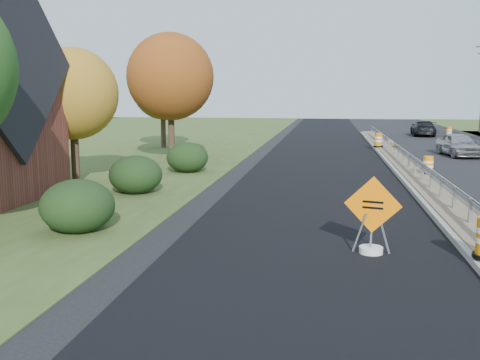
% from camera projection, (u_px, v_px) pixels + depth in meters
% --- Properties ---
extents(ground, '(140.00, 140.00, 0.00)m').
position_uv_depth(ground, '(441.00, 203.00, 19.25)').
color(ground, black).
rests_on(ground, ground).
extents(milled_overlay, '(7.20, 120.00, 0.01)m').
position_uv_depth(milled_overlay, '(321.00, 165.00, 29.70)').
color(milled_overlay, black).
rests_on(milled_overlay, ground).
extents(median, '(1.60, 55.00, 0.23)m').
position_uv_depth(median, '(409.00, 170.00, 27.03)').
color(median, gray).
rests_on(median, ground).
extents(guardrail, '(0.10, 46.15, 0.72)m').
position_uv_depth(guardrail, '(406.00, 155.00, 27.91)').
color(guardrail, silver).
rests_on(guardrail, median).
extents(hedge_south, '(2.09, 2.09, 1.52)m').
position_uv_depth(hedge_south, '(78.00, 206.00, 15.05)').
color(hedge_south, black).
rests_on(hedge_south, ground).
extents(hedge_mid, '(2.09, 2.09, 1.52)m').
position_uv_depth(hedge_mid, '(136.00, 174.00, 20.97)').
color(hedge_mid, black).
rests_on(hedge_mid, ground).
extents(hedge_north, '(2.09, 2.09, 1.52)m').
position_uv_depth(hedge_north, '(187.00, 157.00, 26.74)').
color(hedge_north, black).
rests_on(hedge_north, ground).
extents(tree_near_yellow, '(3.96, 3.96, 5.88)m').
position_uv_depth(tree_near_yellow, '(72.00, 94.00, 22.99)').
color(tree_near_yellow, '#473523').
rests_on(tree_near_yellow, ground).
extents(tree_near_red, '(4.95, 4.95, 7.35)m').
position_uv_depth(tree_near_red, '(170.00, 77.00, 30.31)').
color(tree_near_red, '#473523').
rests_on(tree_near_red, ground).
extents(tree_near_back, '(4.29, 4.29, 6.37)m').
position_uv_depth(tree_near_back, '(162.00, 90.00, 38.69)').
color(tree_near_back, '#473523').
rests_on(tree_near_back, ground).
extents(caution_sign, '(1.36, 0.58, 1.91)m').
position_uv_depth(caution_sign, '(372.00, 234.00, 13.02)').
color(caution_sign, white).
rests_on(caution_sign, ground).
extents(barrel_median_mid, '(0.56, 0.56, 0.82)m').
position_uv_depth(barrel_median_mid, '(428.00, 165.00, 24.74)').
color(barrel_median_mid, black).
rests_on(barrel_median_mid, median).
extents(barrel_median_far, '(0.66, 0.66, 0.97)m').
position_uv_depth(barrel_median_far, '(378.00, 140.00, 37.63)').
color(barrel_median_far, black).
rests_on(barrel_median_far, median).
extents(barrel_shoulder_far, '(0.65, 0.65, 0.95)m').
position_uv_depth(barrel_shoulder_far, '(449.00, 132.00, 49.46)').
color(barrel_shoulder_far, black).
rests_on(barrel_shoulder_far, ground).
extents(car_silver, '(2.30, 4.54, 1.48)m').
position_uv_depth(car_silver, '(458.00, 144.00, 33.93)').
color(car_silver, '#A4A4A9').
rests_on(car_silver, ground).
extents(car_dark_far, '(2.40, 5.18, 1.47)m').
position_uv_depth(car_dark_far, '(423.00, 128.00, 50.95)').
color(car_dark_far, black).
rests_on(car_dark_far, ground).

